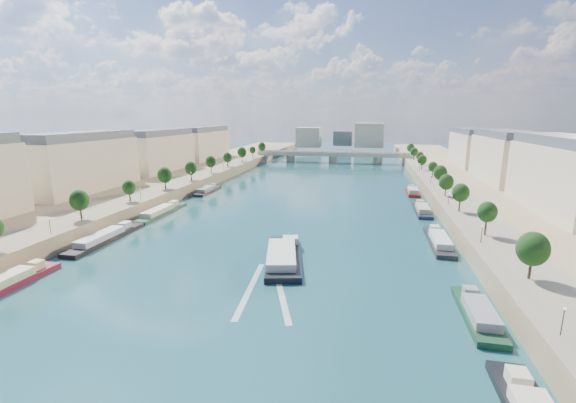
% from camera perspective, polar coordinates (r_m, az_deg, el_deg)
% --- Properties ---
extents(ground, '(700.00, 700.00, 0.00)m').
position_cam_1_polar(ground, '(155.12, 2.05, -0.16)').
color(ground, '#0D393C').
rests_on(ground, ground).
extents(quay_left, '(44.00, 520.00, 5.00)m').
position_cam_1_polar(quay_left, '(181.06, -21.02, 1.67)').
color(quay_left, '#9E8460').
rests_on(quay_left, ground).
extents(quay_right, '(44.00, 520.00, 5.00)m').
position_cam_1_polar(quay_right, '(159.29, 28.50, -0.45)').
color(quay_right, '#9E8460').
rests_on(quay_right, ground).
extents(pave_left, '(14.00, 520.00, 0.10)m').
position_cam_1_polar(pave_left, '(172.97, -16.90, 2.35)').
color(pave_left, gray).
rests_on(pave_left, quay_left).
extents(pave_right, '(14.00, 520.00, 0.10)m').
position_cam_1_polar(pave_right, '(155.09, 23.29, 0.71)').
color(pave_right, gray).
rests_on(pave_right, quay_right).
extents(trees_left, '(4.80, 268.80, 8.26)m').
position_cam_1_polar(trees_left, '(172.92, -16.11, 4.22)').
color(trees_left, '#382B1E').
rests_on(trees_left, ground).
extents(trees_right, '(4.80, 268.80, 8.26)m').
position_cam_1_polar(trees_right, '(163.47, 22.11, 3.32)').
color(trees_right, '#382B1E').
rests_on(trees_right, ground).
extents(lamps_left, '(0.36, 200.36, 4.28)m').
position_cam_1_polar(lamps_left, '(161.74, -17.24, 2.62)').
color(lamps_left, black).
rests_on(lamps_left, ground).
extents(lamps_right, '(0.36, 200.36, 4.28)m').
position_cam_1_polar(lamps_right, '(158.60, 21.45, 2.12)').
color(lamps_right, black).
rests_on(lamps_right, ground).
extents(buildings_left, '(16.00, 226.00, 23.20)m').
position_cam_1_polar(buildings_left, '(196.24, -22.67, 6.46)').
color(buildings_left, beige).
rests_on(buildings_left, ground).
extents(buildings_right, '(16.00, 226.00, 23.20)m').
position_cam_1_polar(buildings_right, '(172.53, 32.03, 4.77)').
color(buildings_right, beige).
rests_on(buildings_right, ground).
extents(skyline, '(79.00, 42.00, 22.00)m').
position_cam_1_polar(skyline, '(369.75, 8.50, 9.52)').
color(skyline, beige).
rests_on(skyline, ground).
extents(bridge, '(112.00, 12.00, 8.15)m').
position_cam_1_polar(bridge, '(286.10, 6.72, 6.74)').
color(bridge, '#C1B79E').
rests_on(bridge, ground).
extents(tour_barge, '(13.77, 29.14, 3.81)m').
position_cam_1_polar(tour_barge, '(94.30, -0.73, -8.10)').
color(tour_barge, black).
rests_on(tour_barge, ground).
extents(wake, '(13.01, 26.00, 0.04)m').
position_cam_1_polar(wake, '(79.91, -3.39, -12.93)').
color(wake, silver).
rests_on(wake, ground).
extents(moored_barges_left, '(5.00, 159.65, 3.60)m').
position_cam_1_polar(moored_barges_left, '(119.76, -25.36, -4.91)').
color(moored_barges_left, '#191A38').
rests_on(moored_barges_left, ground).
extents(moored_barges_right, '(5.00, 156.22, 3.60)m').
position_cam_1_polar(moored_barges_right, '(111.49, 21.62, -5.82)').
color(moored_barges_right, black).
rests_on(moored_barges_right, ground).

